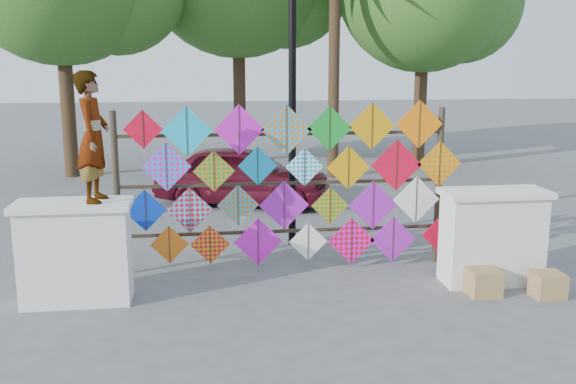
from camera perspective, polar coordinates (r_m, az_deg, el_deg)
The scene contains 9 objects.
ground at distance 8.64m, azimuth 0.24°, elevation -8.38°, with size 80.00×80.00×0.00m, color slate.
parapet_left at distance 8.33m, azimuth -18.36°, elevation -5.07°, with size 1.40×0.65×1.28m.
parapet_right at distance 9.02m, azimuth 17.71°, elevation -3.76°, with size 1.40×0.65×1.28m.
kite_rack at distance 9.03m, azimuth 0.50°, elevation 0.62°, with size 4.94×0.24×2.41m.
vendor_woman at distance 8.00m, azimuth -16.94°, elevation 4.70°, with size 0.57×0.37×1.57m, color #99999E.
sedan at distance 13.36m, azimuth -4.03°, elevation 1.51°, with size 1.46×3.64×1.24m, color #560E1E.
lamppost at distance 10.15m, azimuth 0.39°, elevation 10.12°, with size 0.28×0.28×4.46m.
cardboard_box_near at distance 8.64m, azimuth 16.99°, elevation -7.71°, with size 0.39×0.35×0.35m, color #9F7E4D.
cardboard_box_far at distance 8.87m, azimuth 22.07°, elevation -7.65°, with size 0.38×0.35×0.32m, color #9F7E4D.
Camera 1 is at (-1.12, -8.05, 2.96)m, focal length 40.00 mm.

